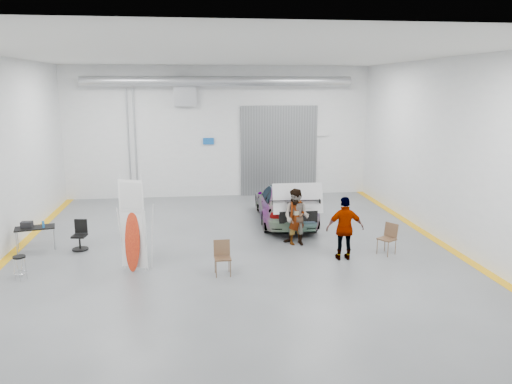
{
  "coord_description": "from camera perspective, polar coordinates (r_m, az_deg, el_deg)",
  "views": [
    {
      "loc": [
        -1.17,
        -15.12,
        5.1
      ],
      "look_at": [
        0.92,
        1.62,
        1.5
      ],
      "focal_mm": 35.0,
      "sensor_mm": 36.0,
      "label": 1
    }
  ],
  "objects": [
    {
      "name": "person_a",
      "position": [
        16.34,
        4.69,
        -2.88
      ],
      "size": [
        0.78,
        0.69,
        1.8
      ],
      "primitive_type": "imported",
      "rotation": [
        0.0,
        0.0,
        0.49
      ],
      "color": "#8A6E4B",
      "rests_on": "ground"
    },
    {
      "name": "ground",
      "position": [
        16.0,
        -2.58,
        -6.56
      ],
      "size": [
        16.0,
        16.0,
        0.0
      ],
      "primitive_type": "plane",
      "color": "slate",
      "rests_on": "ground"
    },
    {
      "name": "folding_chair_near",
      "position": [
        13.85,
        -3.83,
        -8.28
      ],
      "size": [
        0.47,
        0.48,
        0.95
      ],
      "rotation": [
        0.0,
        0.0,
        0.04
      ],
      "color": "brown",
      "rests_on": "ground"
    },
    {
      "name": "office_chair",
      "position": [
        16.8,
        -19.48,
        -4.86
      ],
      "size": [
        0.5,
        0.5,
        0.94
      ],
      "rotation": [
        0.0,
        0.0,
        -0.14
      ],
      "color": "black",
      "rests_on": "ground"
    },
    {
      "name": "person_c",
      "position": [
        15.04,
        10.13,
        -4.11
      ],
      "size": [
        1.14,
        0.52,
        1.92
      ],
      "primitive_type": "imported",
      "rotation": [
        0.0,
        0.0,
        3.09
      ],
      "color": "#A06435",
      "rests_on": "ground"
    },
    {
      "name": "room_shell",
      "position": [
        17.42,
        -2.5,
        8.67
      ],
      "size": [
        14.02,
        16.18,
        6.01
      ],
      "color": "silver",
      "rests_on": "ground"
    },
    {
      "name": "folding_chair_far",
      "position": [
        15.96,
        14.67,
        -5.86
      ],
      "size": [
        0.62,
        0.74,
        0.96
      ],
      "rotation": [
        0.0,
        0.0,
        -0.99
      ],
      "color": "brown",
      "rests_on": "ground"
    },
    {
      "name": "trunk_lid",
      "position": [
        16.75,
        4.77,
        -0.48
      ],
      "size": [
        1.7,
        1.03,
        0.04
      ],
      "primitive_type": "cube",
      "color": "silver",
      "rests_on": "sedan_car"
    },
    {
      "name": "work_table",
      "position": [
        17.22,
        -24.16,
        -3.7
      ],
      "size": [
        1.28,
        0.86,
        0.96
      ],
      "rotation": [
        0.0,
        0.0,
        0.25
      ],
      "color": "#9A9CA2",
      "rests_on": "ground"
    },
    {
      "name": "surfboard_display",
      "position": [
        14.25,
        -13.6,
        -4.54
      ],
      "size": [
        0.73,
        0.42,
        2.76
      ],
      "rotation": [
        0.0,
        0.0,
        -0.39
      ],
      "color": "white",
      "rests_on": "ground"
    },
    {
      "name": "sedan_car",
      "position": [
        19.09,
        3.34,
        -1.21
      ],
      "size": [
        2.3,
        5.13,
        1.46
      ],
      "primitive_type": "imported",
      "rotation": [
        0.0,
        0.0,
        3.09
      ],
      "color": "silver",
      "rests_on": "ground"
    },
    {
      "name": "shop_stool",
      "position": [
        14.86,
        -25.34,
        -7.87
      ],
      "size": [
        0.34,
        0.34,
        0.67
      ],
      "rotation": [
        0.0,
        0.0,
        0.33
      ],
      "color": "black",
      "rests_on": "ground"
    },
    {
      "name": "person_b",
      "position": [
        16.25,
        4.66,
        -2.86
      ],
      "size": [
        1.14,
        1.1,
        1.86
      ],
      "primitive_type": "imported",
      "rotation": [
        0.0,
        0.0,
        -0.63
      ],
      "color": "slate",
      "rests_on": "ground"
    }
  ]
}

